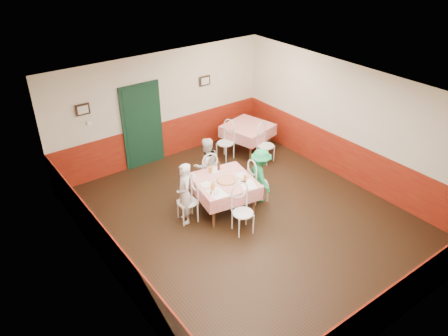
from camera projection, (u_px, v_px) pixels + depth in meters
floor at (248, 219)px, 9.28m from camera, size 7.00×7.00×0.00m
ceiling at (252, 94)px, 7.88m from camera, size 7.00×7.00×0.00m
back_wall at (162, 107)px, 11.02m from camera, size 6.00×0.10×2.80m
front_wall at (407, 259)px, 6.15m from camera, size 6.00×0.10×2.80m
left_wall at (106, 216)px, 7.04m from camera, size 0.10×7.00×2.80m
right_wall at (349, 124)px, 10.13m from camera, size 0.10×7.00×2.80m
wainscot_back at (164, 140)px, 11.46m from camera, size 6.00×0.03×1.00m
wainscot_front at (394, 304)px, 6.61m from camera, size 6.00×0.03×1.00m
wainscot_left at (114, 258)px, 7.49m from camera, size 0.03×7.00×1.00m
wainscot_right at (344, 158)px, 10.57m from camera, size 0.03×7.00×1.00m
door at (142, 127)px, 10.85m from camera, size 0.96×0.06×2.10m
picture_left at (83, 110)px, 9.73m from camera, size 0.32×0.03×0.26m
picture_right at (205, 81)px, 11.43m from camera, size 0.32×0.03×0.26m
thermostat at (89, 123)px, 9.95m from camera, size 0.10×0.03×0.10m
main_table at (224, 195)px, 9.40m from camera, size 1.42×1.42×0.77m
second_table at (247, 138)px, 11.81m from camera, size 1.36×1.36×0.77m
chair_left at (187, 202)px, 9.04m from camera, size 0.49×0.49×0.90m
chair_right at (258, 183)px, 9.69m from camera, size 0.47×0.47×0.90m
chair_far at (208, 174)px, 10.03m from camera, size 0.51×0.51×0.90m
chair_near at (243, 213)px, 8.71m from camera, size 0.50×0.50×0.90m
chair_second_a at (225, 143)px, 11.39m from camera, size 0.51×0.51×0.90m
chair_second_b at (266, 146)px, 11.25m from camera, size 0.51×0.51×0.90m
pizza at (226, 180)px, 9.17m from camera, size 0.47×0.47×0.03m
plate_left at (207, 185)px, 9.03m from camera, size 0.29×0.29×0.01m
plate_right at (241, 175)px, 9.36m from camera, size 0.29×0.29×0.01m
plate_far at (214, 171)px, 9.54m from camera, size 0.29×0.29×0.01m
glass_a at (213, 187)px, 8.84m from camera, size 0.09×0.09×0.14m
glass_b at (245, 178)px, 9.15m from camera, size 0.08×0.08×0.12m
glass_c at (211, 170)px, 9.44m from camera, size 0.09×0.09×0.14m
beer_bottle at (219, 166)px, 9.50m from camera, size 0.07×0.07×0.22m
shaker_a at (214, 194)px, 8.68m from camera, size 0.04×0.04×0.09m
shaker_b at (217, 192)px, 8.71m from camera, size 0.04×0.04×0.09m
shaker_c at (211, 193)px, 8.71m from camera, size 0.04×0.04×0.09m
menu_left at (217, 193)px, 8.77m from camera, size 0.31×0.41×0.00m
menu_right at (248, 184)px, 9.06m from camera, size 0.43×0.48×0.00m
wallet at (243, 182)px, 9.11m from camera, size 0.12×0.11×0.02m
diner_left at (185, 194)px, 8.91m from camera, size 0.47×0.57×1.35m
diner_far at (206, 165)px, 9.96m from camera, size 0.69×0.56×1.33m
diner_right at (260, 175)px, 9.62m from camera, size 0.68×0.91×1.26m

